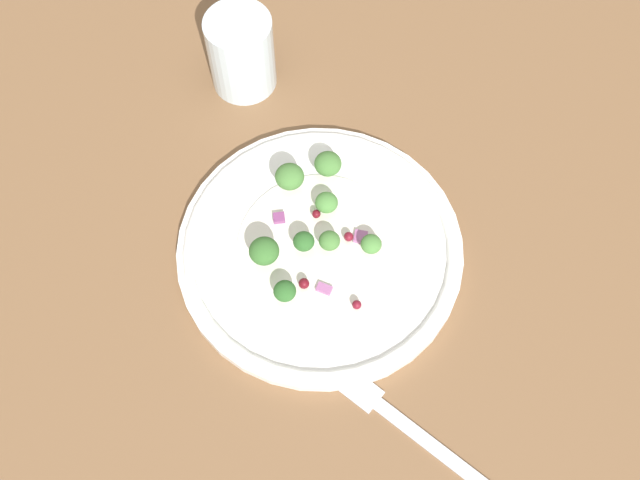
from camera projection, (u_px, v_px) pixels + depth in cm
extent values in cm
cube|color=brown|center=(305.00, 260.00, 71.14)|extent=(180.00, 180.00, 2.00)
cylinder|color=white|center=(320.00, 250.00, 69.84)|extent=(27.07, 27.07, 1.20)
torus|color=white|center=(320.00, 247.00, 69.30)|extent=(25.90, 25.90, 1.00)
cylinder|color=white|center=(320.00, 247.00, 69.21)|extent=(15.70, 15.70, 0.20)
cylinder|color=#ADD18E|center=(328.00, 170.00, 72.13)|extent=(0.99, 0.99, 0.99)
ellipsoid|color=#477A38|center=(328.00, 164.00, 71.06)|extent=(2.65, 2.65, 1.99)
cylinder|color=#ADD18E|center=(290.00, 183.00, 70.84)|extent=(1.05, 1.05, 1.05)
ellipsoid|color=#477A38|center=(290.00, 177.00, 69.71)|extent=(2.79, 2.79, 2.09)
cylinder|color=#8EB77A|center=(303.00, 244.00, 68.40)|extent=(0.74, 0.74, 0.74)
ellipsoid|color=#2D6028|center=(303.00, 240.00, 67.60)|extent=(1.98, 1.98, 1.49)
cylinder|color=#9EC684|center=(265.00, 257.00, 67.47)|extent=(1.04, 1.04, 1.04)
ellipsoid|color=#386B2D|center=(264.00, 251.00, 66.35)|extent=(2.77, 2.77, 2.07)
cylinder|color=#ADD18E|center=(326.00, 207.00, 70.56)|extent=(0.82, 0.82, 0.82)
ellipsoid|color=#4C843D|center=(327.00, 203.00, 69.68)|extent=(2.18, 2.18, 1.64)
cylinder|color=#ADD18E|center=(371.00, 248.00, 68.42)|extent=(0.73, 0.73, 0.73)
ellipsoid|color=#4C843D|center=(371.00, 244.00, 67.64)|extent=(1.94, 1.94, 1.46)
cylinder|color=#ADD18E|center=(329.00, 245.00, 68.52)|extent=(0.74, 0.74, 0.74)
ellipsoid|color=#477A38|center=(329.00, 241.00, 67.72)|extent=(1.98, 1.98, 1.49)
cylinder|color=#ADD18E|center=(288.00, 296.00, 66.38)|extent=(0.77, 0.77, 0.77)
ellipsoid|color=#2D6028|center=(287.00, 292.00, 65.54)|extent=(2.06, 2.06, 1.54)
sphere|color=maroon|center=(349.00, 237.00, 68.79)|extent=(0.91, 0.91, 0.91)
sphere|color=maroon|center=(304.00, 283.00, 66.72)|extent=(1.00, 1.00, 1.00)
sphere|color=maroon|center=(318.00, 214.00, 69.80)|extent=(0.83, 0.83, 0.83)
sphere|color=maroon|center=(377.00, 243.00, 68.45)|extent=(0.95, 0.95, 0.95)
sphere|color=maroon|center=(357.00, 305.00, 65.87)|extent=(0.85, 0.85, 0.85)
cube|color=#A35B93|center=(324.00, 289.00, 66.99)|extent=(0.93, 1.43, 0.37)
cube|color=#A35B93|center=(361.00, 237.00, 69.36)|extent=(1.38, 1.35, 0.48)
cube|color=#A35B93|center=(291.00, 181.00, 71.64)|extent=(1.04, 1.01, 0.48)
cube|color=#843D75|center=(279.00, 218.00, 70.14)|extent=(1.38, 1.43, 0.53)
cube|color=silver|center=(449.00, 458.00, 61.70)|extent=(6.17, 14.53, 0.50)
cube|color=silver|center=(361.00, 390.00, 64.25)|extent=(3.47, 4.20, 0.50)
cylinder|color=silver|center=(241.00, 53.00, 75.52)|extent=(6.86, 6.86, 8.75)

